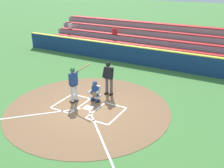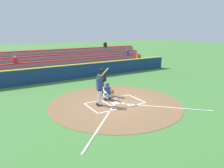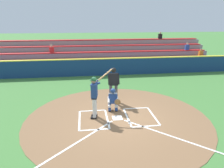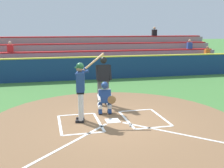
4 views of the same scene
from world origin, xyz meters
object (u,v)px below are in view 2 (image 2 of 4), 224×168
at_px(plate_umpire, 102,80).
at_px(batter, 99,87).
at_px(catcher, 107,91).
at_px(baseball, 126,104).

bearing_deg(plate_umpire, batter, 57.53).
height_order(batter, plate_umpire, batter).
distance_m(catcher, baseball, 1.59).
bearing_deg(baseball, batter, -31.26).
xyz_separation_m(batter, plate_umpire, (-1.05, -1.66, -0.02)).
bearing_deg(baseball, catcher, -71.65).
bearing_deg(plate_umpire, baseball, 97.03).
relative_size(catcher, baseball, 15.27).
height_order(batter, catcher, batter).
height_order(catcher, baseball, catcher).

